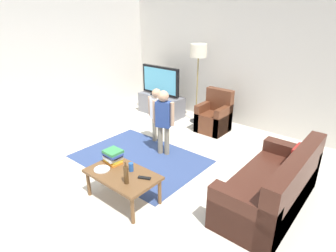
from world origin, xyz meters
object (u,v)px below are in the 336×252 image
at_px(tv_remote, 144,178).
at_px(plate, 102,169).
at_px(floor_lamp, 198,55).
at_px(coffee_table, 122,176).
at_px(tv_stand, 161,105).
at_px(book_stack, 113,156).
at_px(tv, 160,81).
at_px(armchair, 215,118).
at_px(soda_can, 131,167).
at_px(couch, 275,189).
at_px(child_near_tv, 157,111).
at_px(child_center, 163,117).
at_px(bottle, 126,174).

relative_size(tv_remote, plate, 0.77).
relative_size(floor_lamp, coffee_table, 1.78).
bearing_deg(tv_remote, tv_stand, 102.08).
relative_size(coffee_table, book_stack, 3.34).
height_order(tv, plate, tv).
xyz_separation_m(tv_stand, armchair, (1.57, -0.04, 0.05)).
relative_size(tv_remote, soda_can, 1.42).
bearing_deg(book_stack, couch, 28.27).
height_order(couch, floor_lamp, floor_lamp).
xyz_separation_m(child_near_tv, child_center, (0.44, -0.31, 0.06)).
bearing_deg(couch, bottle, -138.42).
height_order(armchair, child_center, child_center).
bearing_deg(couch, tv, 153.59).
bearing_deg(floor_lamp, child_center, -74.65).
bearing_deg(armchair, book_stack, -89.93).
xyz_separation_m(couch, child_center, (-2.11, 0.21, 0.43)).
bearing_deg(tv_stand, coffee_table, -57.43).
bearing_deg(tv, child_near_tv, -51.27).
xyz_separation_m(book_stack, tv_remote, (0.62, -0.00, -0.10)).
height_order(armchair, tv_remote, armchair).
relative_size(couch, coffee_table, 1.80).
relative_size(tv, couch, 0.61).
height_order(couch, plate, couch).
bearing_deg(armchair, soda_can, -82.70).
bearing_deg(tv, floor_lamp, 10.23).
distance_m(bottle, tv_remote, 0.27).
height_order(tv_stand, couch, couch).
height_order(tv, child_center, tv).
bearing_deg(book_stack, child_near_tv, 110.31).
xyz_separation_m(armchair, soda_can, (0.36, -2.78, 0.18)).
relative_size(couch, book_stack, 6.01).
relative_size(tv_stand, tv, 1.09).
height_order(tv_stand, bottle, bottle).
bearing_deg(coffee_table, couch, 34.90).
xyz_separation_m(coffee_table, book_stack, (-0.30, 0.10, 0.16)).
relative_size(armchair, tv_remote, 5.29).
relative_size(floor_lamp, soda_can, 14.83).
bearing_deg(floor_lamp, plate, -78.71).
distance_m(tv, armchair, 1.67).
distance_m(tv, soda_can, 3.42).
bearing_deg(armchair, child_center, -95.36).
xyz_separation_m(child_center, coffee_table, (0.45, -1.38, -0.35)).
distance_m(floor_lamp, bottle, 3.55).
bearing_deg(tv, coffee_table, -57.24).
height_order(tv_stand, child_near_tv, child_near_tv).
xyz_separation_m(couch, bottle, (-1.44, -1.28, 0.26)).
bearing_deg(soda_can, coffee_table, -112.62).
distance_m(child_near_tv, soda_can, 1.83).
relative_size(child_center, bottle, 3.93).
bearing_deg(tv_remote, tv, 102.29).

